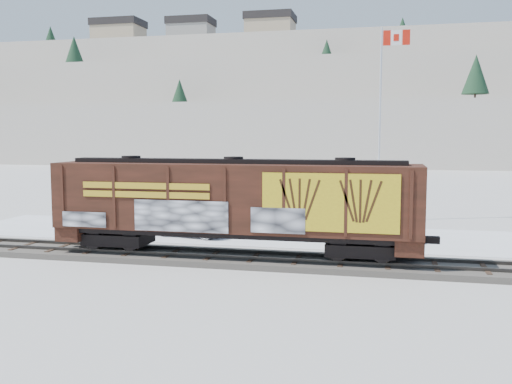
% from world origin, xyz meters
% --- Properties ---
extents(ground, '(500.00, 500.00, 0.00)m').
position_xyz_m(ground, '(0.00, 0.00, 0.00)').
color(ground, white).
rests_on(ground, ground).
extents(rail_track, '(50.00, 3.40, 0.43)m').
position_xyz_m(rail_track, '(0.00, 0.00, 0.15)').
color(rail_track, '#59544C').
rests_on(rail_track, ground).
extents(parking_strip, '(40.00, 8.00, 0.03)m').
position_xyz_m(parking_strip, '(0.00, 7.50, 0.01)').
color(parking_strip, white).
rests_on(parking_strip, ground).
extents(hillside, '(360.00, 110.00, 93.00)m').
position_xyz_m(hillside, '(-0.05, 139.79, 14.37)').
color(hillside, white).
rests_on(hillside, ground).
extents(hopper_railcar, '(16.93, 3.06, 4.35)m').
position_xyz_m(hopper_railcar, '(-1.01, -0.01, 2.85)').
color(hopper_railcar, black).
rests_on(hopper_railcar, rail_track).
extents(flagpole, '(2.30, 0.90, 13.03)m').
position_xyz_m(flagpole, '(5.47, 14.52, 4.93)').
color(flagpole, silver).
rests_on(flagpole, ground).
extents(car_silver, '(4.88, 2.71, 1.57)m').
position_xyz_m(car_silver, '(-5.24, 5.76, 0.82)').
color(car_silver, '#B5B8BC').
rests_on(car_silver, parking_strip).
extents(car_white, '(4.99, 1.95, 1.62)m').
position_xyz_m(car_white, '(5.08, 6.61, 0.84)').
color(car_white, silver).
rests_on(car_white, parking_strip).
extents(car_dark, '(4.53, 2.60, 1.24)m').
position_xyz_m(car_dark, '(5.85, 7.10, 0.65)').
color(car_dark, black).
rests_on(car_dark, parking_strip).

